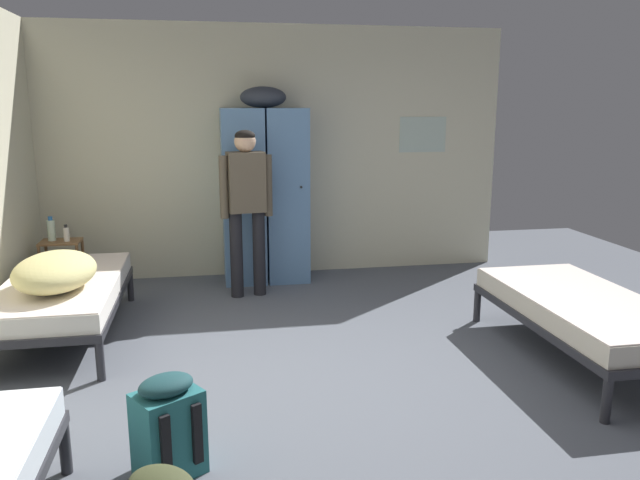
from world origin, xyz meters
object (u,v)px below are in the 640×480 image
at_px(bed_right, 584,310).
at_px(bedding_heap, 55,271).
at_px(lotion_bottle, 66,234).
at_px(backpack_teal, 167,428).
at_px(shelf_unit, 62,263).
at_px(water_bottle, 51,230).
at_px(locker_bank, 265,192).
at_px(person_traveler, 246,198).
at_px(bed_left_rear, 62,293).

bearing_deg(bed_right, bedding_heap, 166.87).
xyz_separation_m(bed_right, lotion_bottle, (-4.11, 2.32, 0.26)).
xyz_separation_m(bedding_heap, backpack_teal, (0.93, -1.90, -0.37)).
xyz_separation_m(shelf_unit, bed_right, (4.18, -2.36, 0.04)).
relative_size(water_bottle, backpack_teal, 0.44).
distance_m(bed_right, lotion_bottle, 4.73).
xyz_separation_m(locker_bank, person_traveler, (-0.23, -0.56, 0.03)).
relative_size(lotion_bottle, backpack_teal, 0.31).
height_order(shelf_unit, lotion_bottle, lotion_bottle).
bearing_deg(lotion_bottle, backpack_teal, -71.16).
relative_size(shelf_unit, bed_right, 0.30).
bearing_deg(bed_right, lotion_bottle, 150.60).
relative_size(bedding_heap, person_traveler, 0.54).
bearing_deg(bed_right, locker_bank, 129.19).
distance_m(locker_bank, lotion_bottle, 2.03).
relative_size(person_traveler, water_bottle, 6.80).
height_order(shelf_unit, person_traveler, person_traveler).
height_order(bed_right, person_traveler, person_traveler).
relative_size(bed_right, person_traveler, 1.15).
height_order(bed_left_rear, bed_right, same).
bearing_deg(shelf_unit, water_bottle, 165.96).
height_order(locker_bank, bed_right, locker_bank).
distance_m(shelf_unit, bedding_heap, 1.50).
height_order(person_traveler, water_bottle, person_traveler).
xyz_separation_m(shelf_unit, lotion_bottle, (0.07, -0.04, 0.30)).
height_order(bedding_heap, water_bottle, water_bottle).
xyz_separation_m(bed_left_rear, water_bottle, (-0.33, 1.21, 0.30)).
distance_m(bed_left_rear, bedding_heap, 0.36).
height_order(bed_left_rear, water_bottle, water_bottle).
relative_size(bed_left_rear, person_traveler, 1.15).
bearing_deg(bed_left_rear, backpack_teal, -66.24).
xyz_separation_m(person_traveler, backpack_teal, (-0.62, -3.04, -0.73)).
bearing_deg(locker_bank, bedding_heap, -136.43).
relative_size(bed_right, backpack_teal, 3.45).
bearing_deg(bedding_heap, water_bottle, 103.43).
distance_m(bed_right, water_bottle, 4.89).
bearing_deg(lotion_bottle, locker_bank, 8.39).
relative_size(locker_bank, backpack_teal, 3.76).
distance_m(lotion_bottle, backpack_teal, 3.52).
bearing_deg(lotion_bottle, shelf_unit, 150.26).
bearing_deg(person_traveler, bed_left_rear, -150.51).
relative_size(shelf_unit, backpack_teal, 1.04).
xyz_separation_m(person_traveler, lotion_bottle, (-1.75, 0.26, -0.35)).
bearing_deg(lotion_bottle, water_bottle, 158.20).
bearing_deg(person_traveler, water_bottle, 170.35).
relative_size(person_traveler, backpack_teal, 3.00).
bearing_deg(locker_bank, bed_left_rear, -141.31).
distance_m(shelf_unit, bed_right, 4.80).
height_order(shelf_unit, water_bottle, water_bottle).
height_order(locker_bank, water_bottle, locker_bank).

